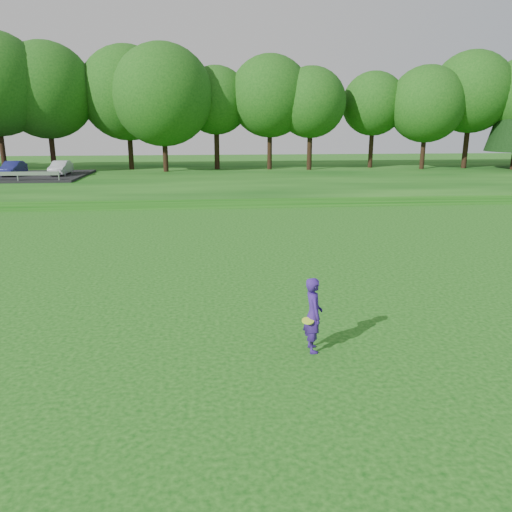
{
  "coord_description": "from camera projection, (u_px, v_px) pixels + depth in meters",
  "views": [
    {
      "loc": [
        -1.03,
        -12.19,
        5.37
      ],
      "look_at": [
        0.32,
        2.69,
        1.3
      ],
      "focal_mm": 35.0,
      "sensor_mm": 36.0,
      "label": 1
    }
  ],
  "objects": [
    {
      "name": "berm",
      "position": [
        222.0,
        177.0,
        45.8
      ],
      "size": [
        130.0,
        30.0,
        0.6
      ],
      "primitive_type": "cube",
      "color": "#0D460D",
      "rests_on": "ground"
    },
    {
      "name": "walking_path",
      "position": [
        227.0,
        205.0,
        32.42
      ],
      "size": [
        130.0,
        1.6,
        0.04
      ],
      "primitive_type": "cube",
      "color": "gray",
      "rests_on": "ground"
    },
    {
      "name": "woman",
      "position": [
        313.0,
        315.0,
        11.82
      ],
      "size": [
        0.53,
        0.68,
        1.83
      ],
      "color": "navy",
      "rests_on": "ground"
    },
    {
      "name": "ground",
      "position": [
        253.0,
        330.0,
        13.21
      ],
      "size": [
        140.0,
        140.0,
        0.0
      ],
      "primitive_type": "plane",
      "color": "#0D460D",
      "rests_on": "ground"
    },
    {
      "name": "treeline",
      "position": [
        219.0,
        91.0,
        47.59
      ],
      "size": [
        104.0,
        7.0,
        15.0
      ],
      "primitive_type": null,
      "color": "#134610",
      "rests_on": "berm"
    }
  ]
}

